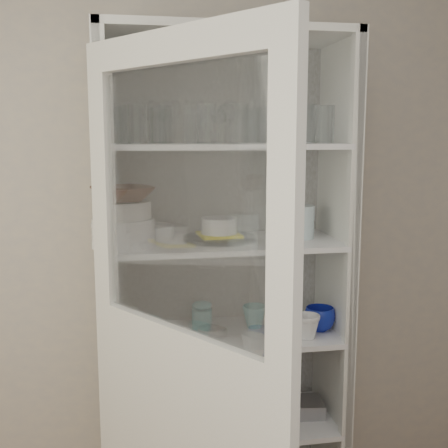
# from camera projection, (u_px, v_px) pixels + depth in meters

# --- Properties ---
(wall_back) EXTENTS (3.60, 0.02, 2.60)m
(wall_back) POSITION_uv_depth(u_px,v_px,m) (171.00, 224.00, 2.51)
(wall_back) COLOR #B0A9A1
(wall_back) RESTS_ON ground
(pantry_cabinet) EXTENTS (1.00, 0.45, 2.10)m
(pantry_cabinet) POSITION_uv_depth(u_px,v_px,m) (222.00, 310.00, 2.44)
(pantry_cabinet) COLOR silver
(pantry_cabinet) RESTS_ON floor
(cupboard_door) EXTENTS (0.55, 0.76, 2.00)m
(cupboard_door) POSITION_uv_depth(u_px,v_px,m) (182.00, 397.00, 1.78)
(cupboard_door) COLOR silver
(cupboard_door) RESTS_ON floor
(tumbler_0) EXTENTS (0.09, 0.09, 0.15)m
(tumbler_0) POSITION_uv_depth(u_px,v_px,m) (137.00, 124.00, 2.09)
(tumbler_0) COLOR silver
(tumbler_0) RESTS_ON shelf_glass
(tumbler_1) EXTENTS (0.07, 0.07, 0.13)m
(tumbler_1) POSITION_uv_depth(u_px,v_px,m) (121.00, 126.00, 2.06)
(tumbler_1) COLOR silver
(tumbler_1) RESTS_ON shelf_glass
(tumbler_2) EXTENTS (0.08, 0.08, 0.15)m
(tumbler_2) POSITION_uv_depth(u_px,v_px,m) (238.00, 124.00, 2.10)
(tumbler_2) COLOR silver
(tumbler_2) RESTS_ON shelf_glass
(tumbler_3) EXTENTS (0.10, 0.10, 0.15)m
(tumbler_3) POSITION_uv_depth(u_px,v_px,m) (207.00, 124.00, 2.12)
(tumbler_3) COLOR silver
(tumbler_3) RESTS_ON shelf_glass
(tumbler_4) EXTENTS (0.08, 0.08, 0.14)m
(tumbler_4) POSITION_uv_depth(u_px,v_px,m) (267.00, 126.00, 2.17)
(tumbler_4) COLOR silver
(tumbler_4) RESTS_ON shelf_glass
(tumbler_5) EXTENTS (0.08, 0.08, 0.15)m
(tumbler_5) POSITION_uv_depth(u_px,v_px,m) (307.00, 124.00, 2.17)
(tumbler_5) COLOR silver
(tumbler_5) RESTS_ON shelf_glass
(tumbler_6) EXTENTS (0.09, 0.09, 0.15)m
(tumbler_6) POSITION_uv_depth(u_px,v_px,m) (325.00, 124.00, 2.18)
(tumbler_6) COLOR silver
(tumbler_6) RESTS_ON shelf_glass
(tumbler_7) EXTENTS (0.10, 0.10, 0.15)m
(tumbler_7) POSITION_uv_depth(u_px,v_px,m) (121.00, 124.00, 2.18)
(tumbler_7) COLOR silver
(tumbler_7) RESTS_ON shelf_glass
(tumbler_8) EXTENTS (0.09, 0.09, 0.14)m
(tumbler_8) POSITION_uv_depth(u_px,v_px,m) (158.00, 126.00, 2.20)
(tumbler_8) COLOR silver
(tumbler_8) RESTS_ON shelf_glass
(tumbler_9) EXTENTS (0.09, 0.09, 0.15)m
(tumbler_9) POSITION_uv_depth(u_px,v_px,m) (163.00, 125.00, 2.21)
(tumbler_9) COLOR silver
(tumbler_9) RESTS_ON shelf_glass
(tumbler_10) EXTENTS (0.09, 0.09, 0.14)m
(tumbler_10) POSITION_uv_depth(u_px,v_px,m) (191.00, 126.00, 2.26)
(tumbler_10) COLOR silver
(tumbler_10) RESTS_ON shelf_glass
(tumbler_11) EXTENTS (0.07, 0.07, 0.14)m
(tumbler_11) POSITION_uv_depth(u_px,v_px,m) (251.00, 126.00, 2.26)
(tumbler_11) COLOR silver
(tumbler_11) RESTS_ON shelf_glass
(goblet_0) EXTENTS (0.08, 0.08, 0.19)m
(goblet_0) POSITION_uv_depth(u_px,v_px,m) (153.00, 120.00, 2.31)
(goblet_0) COLOR silver
(goblet_0) RESTS_ON shelf_glass
(goblet_1) EXTENTS (0.07, 0.07, 0.16)m
(goblet_1) POSITION_uv_depth(u_px,v_px,m) (219.00, 124.00, 2.37)
(goblet_1) COLOR silver
(goblet_1) RESTS_ON shelf_glass
(goblet_2) EXTENTS (0.08, 0.08, 0.18)m
(goblet_2) POSITION_uv_depth(u_px,v_px,m) (227.00, 121.00, 2.33)
(goblet_2) COLOR silver
(goblet_2) RESTS_ON shelf_glass
(goblet_3) EXTENTS (0.08, 0.08, 0.18)m
(goblet_3) POSITION_uv_depth(u_px,v_px,m) (292.00, 122.00, 2.42)
(goblet_3) COLOR silver
(goblet_3) RESTS_ON shelf_glass
(plate_stack_front) EXTENTS (0.25, 0.25, 0.11)m
(plate_stack_front) POSITION_uv_depth(u_px,v_px,m) (124.00, 232.00, 2.19)
(plate_stack_front) COLOR white
(plate_stack_front) RESTS_ON shelf_plates
(plate_stack_back) EXTENTS (0.21, 0.21, 0.06)m
(plate_stack_back) POSITION_uv_depth(u_px,v_px,m) (149.00, 232.00, 2.38)
(plate_stack_back) COLOR white
(plate_stack_back) RESTS_ON shelf_plates
(cream_bowl) EXTENTS (0.22, 0.22, 0.07)m
(cream_bowl) POSITION_uv_depth(u_px,v_px,m) (123.00, 210.00, 2.18)
(cream_bowl) COLOR beige
(cream_bowl) RESTS_ON plate_stack_front
(terracotta_bowl) EXTENTS (0.30, 0.30, 0.06)m
(terracotta_bowl) POSITION_uv_depth(u_px,v_px,m) (123.00, 194.00, 2.17)
(terracotta_bowl) COLOR #472114
(terracotta_bowl) RESTS_ON cream_bowl
(glass_platter) EXTENTS (0.36, 0.36, 0.02)m
(glass_platter) POSITION_uv_depth(u_px,v_px,m) (219.00, 238.00, 2.34)
(glass_platter) COLOR silver
(glass_platter) RESTS_ON shelf_plates
(yellow_trivet) EXTENTS (0.18, 0.18, 0.01)m
(yellow_trivet) POSITION_uv_depth(u_px,v_px,m) (219.00, 235.00, 2.33)
(yellow_trivet) COLOR yellow
(yellow_trivet) RESTS_ON glass_platter
(white_ramekin) EXTENTS (0.20, 0.20, 0.07)m
(white_ramekin) POSITION_uv_depth(u_px,v_px,m) (219.00, 226.00, 2.33)
(white_ramekin) COLOR white
(white_ramekin) RESTS_ON yellow_trivet
(grey_bowl_stack) EXTENTS (0.13, 0.13, 0.14)m
(grey_bowl_stack) POSITION_uv_depth(u_px,v_px,m) (299.00, 222.00, 2.37)
(grey_bowl_stack) COLOR silver
(grey_bowl_stack) RESTS_ON shelf_plates
(mug_blue) EXTENTS (0.14, 0.14, 0.10)m
(mug_blue) POSITION_uv_depth(u_px,v_px,m) (320.00, 319.00, 2.41)
(mug_blue) COLOR navy
(mug_blue) RESTS_ON shelf_mugs
(mug_teal) EXTENTS (0.11, 0.11, 0.10)m
(mug_teal) POSITION_uv_depth(u_px,v_px,m) (255.00, 316.00, 2.45)
(mug_teal) COLOR teal
(mug_teal) RESTS_ON shelf_mugs
(mug_white) EXTENTS (0.12, 0.12, 0.10)m
(mug_white) POSITION_uv_depth(u_px,v_px,m) (307.00, 327.00, 2.32)
(mug_white) COLOR white
(mug_white) RESTS_ON shelf_mugs
(teal_jar) EXTENTS (0.09, 0.09, 0.11)m
(teal_jar) POSITION_uv_depth(u_px,v_px,m) (202.00, 317.00, 2.43)
(teal_jar) COLOR teal
(teal_jar) RESTS_ON shelf_mugs
(measuring_cups) EXTENTS (0.10, 0.10, 0.04)m
(measuring_cups) POSITION_uv_depth(u_px,v_px,m) (210.00, 332.00, 2.34)
(measuring_cups) COLOR #BABABA
(measuring_cups) RESTS_ON shelf_mugs
(white_canister) EXTENTS (0.11, 0.11, 0.12)m
(white_canister) POSITION_uv_depth(u_px,v_px,m) (126.00, 324.00, 2.32)
(white_canister) COLOR white
(white_canister) RESTS_ON shelf_mugs
(cream_dish) EXTENTS (0.29, 0.29, 0.08)m
(cream_dish) POSITION_uv_depth(u_px,v_px,m) (179.00, 414.00, 2.43)
(cream_dish) COLOR beige
(cream_dish) RESTS_ON shelf_bot
(tin_box) EXTENTS (0.23, 0.17, 0.06)m
(tin_box) POSITION_uv_depth(u_px,v_px,m) (299.00, 407.00, 2.50)
(tin_box) COLOR gray
(tin_box) RESTS_ON shelf_bot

